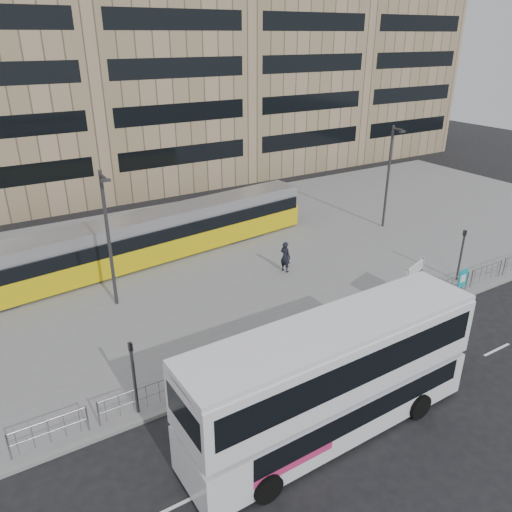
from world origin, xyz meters
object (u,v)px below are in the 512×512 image
double_decker_bus (333,375)px  traffic_light_east (462,249)px  tram (129,243)px  lamp_post_east (389,173)px  ad_panel (463,279)px  lamp_post_west (108,234)px  traffic_light_west (133,369)px  station_sign (414,277)px  pedestrian (285,257)px

double_decker_bus → traffic_light_east: size_ratio=3.65×
tram → traffic_light_east: traffic_light_east is taller
traffic_light_east → lamp_post_east: 9.41m
tram → ad_panel: (14.60, -12.97, -0.74)m
lamp_post_west → lamp_post_east: 20.64m
ad_panel → lamp_post_east: 11.03m
lamp_post_west → lamp_post_east: size_ratio=0.98×
lamp_post_east → traffic_light_west: bearing=-156.5°
ad_panel → traffic_light_east: bearing=42.5°
traffic_light_west → lamp_post_west: 9.06m
double_decker_bus → traffic_light_west: size_ratio=3.65×
station_sign → traffic_light_west: bearing=162.4°
lamp_post_east → tram: bearing=170.3°
double_decker_bus → traffic_light_west: 7.21m
traffic_light_west → lamp_post_east: (22.48, 9.79, 2.10)m
traffic_light_west → lamp_post_west: (1.87, 8.64, 2.01)m
tram → double_decker_bus: bearing=-91.5°
tram → station_sign: 16.73m
tram → traffic_light_west: size_ratio=8.36×
traffic_light_west → lamp_post_east: bearing=26.0°
lamp_post_west → pedestrian: bearing=-7.9°
tram → traffic_light_east: bearing=-44.1°
ad_panel → tram: bearing=135.0°
station_sign → lamp_post_west: lamp_post_west is taller
traffic_light_east → lamp_post_east: size_ratio=0.42×
tram → traffic_light_west: traffic_light_west is taller
lamp_post_east → ad_panel: bearing=-111.1°
ad_panel → pedestrian: size_ratio=0.70×
lamp_post_west → tram: bearing=62.8°
double_decker_bus → pedestrian: double_decker_bus is taller
lamp_post_east → traffic_light_east: bearing=-107.5°
pedestrian → lamp_post_east: lamp_post_east is taller
double_decker_bus → lamp_post_east: bearing=39.2°
station_sign → traffic_light_west: size_ratio=0.78×
ad_panel → traffic_light_west: (-18.69, 0.03, 1.19)m
pedestrian → lamp_post_east: (10.69, 2.53, 3.12)m
tram → pedestrian: bearing=-43.2°
station_sign → lamp_post_east: 12.30m
pedestrian → lamp_post_west: bearing=63.4°
tram → station_sign: tram is taller
double_decker_bus → tram: bearing=94.3°
lamp_post_west → ad_panel: bearing=-27.3°
ad_panel → traffic_light_west: size_ratio=0.43×
tram → pedestrian: size_ratio=13.53×
ad_panel → lamp_post_west: size_ratio=0.19×
ad_panel → lamp_post_east: lamp_post_east is taller
tram → traffic_light_west: 13.58m
station_sign → lamp_post_east: lamp_post_east is taller
station_sign → traffic_light_east: traffic_light_east is taller
station_sign → ad_panel: bearing=-23.9°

